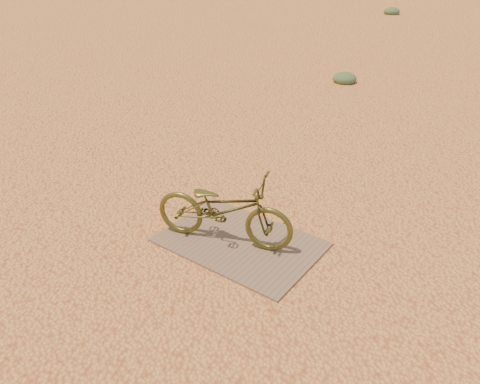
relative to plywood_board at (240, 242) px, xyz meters
The scene contains 5 objects.
ground 0.34m from the plywood_board, 112.35° to the right, with size 120.00×120.00×0.00m, color #E6A258.
plywood_board is the anchor object (origin of this frame).
bicycle 0.43m from the plywood_board, 149.82° to the right, with size 0.51×1.45×0.76m, color #4D4D1E.
kale_a 6.49m from the plywood_board, 105.60° to the left, with size 0.51×0.51×0.28m, color #4B6645.
kale_c 17.22m from the plywood_board, 105.22° to the left, with size 0.64×0.64×0.35m, color #4B6645.
Camera 1 is at (2.50, -2.93, 2.82)m, focal length 35.00 mm.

